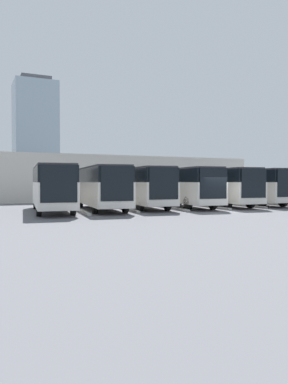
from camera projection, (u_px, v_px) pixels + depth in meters
The scene contains 16 objects.
ground_plane at pixel (220, 212), 27.29m from camera, with size 600.00×600.00×0.00m, color #5B5B60.
bus_0 at pixel (278, 185), 37.10m from camera, with size 3.64×10.82×3.31m.
curb_divider_0 at pixel (275, 204), 34.95m from camera, with size 0.24×5.88×0.15m, color #B2B2AD.
bus_1 at pixel (251, 185), 35.21m from camera, with size 3.64×10.82×3.31m.
curb_divider_1 at pixel (246, 206), 33.06m from camera, with size 0.24×5.88×0.15m, color #B2B2AD.
bus_2 at pixel (219, 186), 33.51m from camera, with size 3.64×10.82×3.31m.
curb_divider_2 at pixel (212, 207), 31.36m from camera, with size 0.24×5.88×0.15m, color #B2B2AD.
bus_3 at pixel (183, 186), 31.95m from camera, with size 3.64×10.82×3.31m.
curb_divider_3 at pixel (173, 208), 29.80m from camera, with size 0.24×5.88×0.15m, color #B2B2AD.
bus_4 at pixel (141, 186), 30.91m from camera, with size 3.64×10.82×3.31m.
curb_divider_4 at pixel (127, 209), 28.76m from camera, with size 0.24×5.88×0.15m, color #B2B2AD.
bus_5 at pixel (101, 186), 28.69m from camera, with size 3.64×10.82×3.31m.
curb_divider_5 at pixel (83, 211), 26.54m from camera, with size 0.24×5.88×0.15m, color #B2B2AD.
bus_6 at pixel (52, 186), 26.96m from camera, with size 3.64×10.82×3.31m.
station_building at pixel (118, 178), 46.13m from camera, with size 32.05×11.12×5.16m.
office_tower at pixel (35, 134), 183.20m from camera, with size 19.99×19.99×52.83m.
Camera 1 is at (16.38, 22.45, 2.19)m, focal length 35.00 mm.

